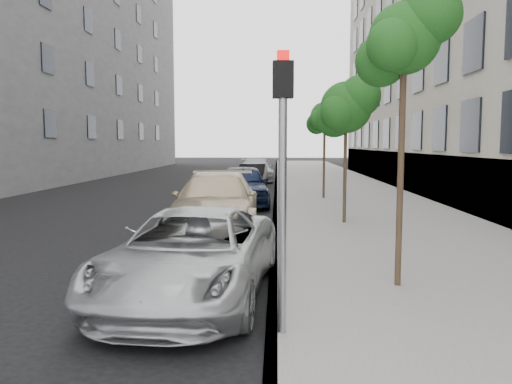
# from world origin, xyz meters

# --- Properties ---
(ground) EXTENTS (160.00, 160.00, 0.00)m
(ground) POSITION_xyz_m (0.00, 0.00, 0.00)
(ground) COLOR black
(ground) RESTS_ON ground
(sidewalk) EXTENTS (6.40, 72.00, 0.14)m
(sidewalk) POSITION_xyz_m (4.30, 24.00, 0.07)
(sidewalk) COLOR gray
(sidewalk) RESTS_ON ground
(curb) EXTENTS (0.15, 72.00, 0.14)m
(curb) POSITION_xyz_m (1.18, 24.00, 0.07)
(curb) COLOR #9E9B93
(curb) RESTS_ON ground
(tree_near) EXTENTS (1.51, 1.31, 4.66)m
(tree_near) POSITION_xyz_m (3.23, 1.50, 4.04)
(tree_near) COLOR #38281C
(tree_near) RESTS_ON sidewalk
(tree_mid) EXTENTS (1.79, 1.59, 4.21)m
(tree_mid) POSITION_xyz_m (3.23, 8.00, 3.46)
(tree_mid) COLOR #38281C
(tree_mid) RESTS_ON sidewalk
(tree_far) EXTENTS (1.57, 1.37, 4.19)m
(tree_far) POSITION_xyz_m (3.23, 14.50, 3.55)
(tree_far) COLOR #38281C
(tree_far) RESTS_ON sidewalk
(signal_pole) EXTENTS (0.25, 0.19, 3.36)m
(signal_pole) POSITION_xyz_m (1.30, -0.62, 2.23)
(signal_pole) COLOR #939699
(signal_pole) RESTS_ON sidewalk
(minivan) EXTENTS (2.69, 5.14, 1.38)m
(minivan) POSITION_xyz_m (-0.10, 1.18, 0.69)
(minivan) COLOR silver
(minivan) RESTS_ON ground
(suv) EXTENTS (2.48, 5.66, 1.62)m
(suv) POSITION_xyz_m (-0.44, 7.05, 0.81)
(suv) COLOR tan
(suv) RESTS_ON ground
(sedan_blue) EXTENTS (2.34, 4.86, 1.60)m
(sedan_blue) POSITION_xyz_m (-0.10, 12.96, 0.80)
(sedan_blue) COLOR #0F1834
(sedan_blue) RESTS_ON ground
(sedan_black) EXTENTS (1.55, 4.05, 1.32)m
(sedan_black) POSITION_xyz_m (-0.10, 20.46, 0.66)
(sedan_black) COLOR black
(sedan_black) RESTS_ON ground
(sedan_rear) EXTENTS (2.56, 5.20, 1.45)m
(sedan_rear) POSITION_xyz_m (-0.15, 25.57, 0.73)
(sedan_rear) COLOR #A5A8AD
(sedan_rear) RESTS_ON ground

